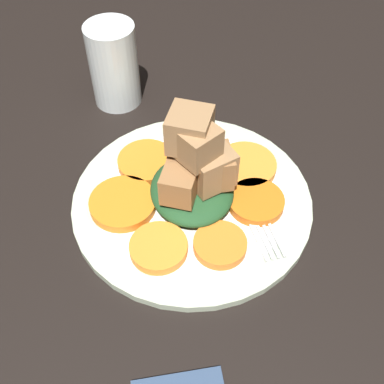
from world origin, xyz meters
TOP-DOWN VIEW (x-y plane):
  - table_slab at (0.00, 0.00)cm, footprint 120.00×120.00cm
  - plate at (0.00, 0.00)cm, footprint 27.93×27.93cm
  - carrot_slice_0 at (-7.36, -1.80)cm, footprint 5.76×5.76cm
  - carrot_slice_1 at (-2.28, -7.05)cm, footprint 6.43×6.43cm
  - carrot_slice_2 at (3.41, -7.18)cm, footprint 7.48×7.48cm
  - carrot_slice_3 at (7.79, -1.51)cm, footprint 6.43×6.43cm
  - carrot_slice_4 at (6.05, 4.67)cm, footprint 7.04×7.04cm
  - carrot_slice_5 at (0.09, 8.00)cm, footprint 7.64×7.64cm
  - carrot_slice_6 at (-6.65, 4.69)cm, footprint 6.24×6.24cm
  - center_pile at (0.18, -0.39)cm, footprint 10.63×9.70cm
  - fork at (-1.76, -6.34)cm, footprint 17.31×3.72cm
  - water_glass at (20.82, 7.26)cm, footprint 6.65×6.65cm

SIDE VIEW (x-z plane):
  - table_slab at x=0.00cm, z-range 0.00..2.00cm
  - plate at x=0.00cm, z-range 1.99..3.04cm
  - fork at x=-1.76cm, z-range 3.10..3.50cm
  - carrot_slice_0 at x=-7.36cm, z-range 3.10..4.21cm
  - carrot_slice_1 at x=-2.28cm, z-range 3.10..4.21cm
  - carrot_slice_2 at x=3.41cm, z-range 3.10..4.21cm
  - carrot_slice_3 at x=7.79cm, z-range 3.10..4.21cm
  - carrot_slice_4 at x=6.05cm, z-range 3.10..4.21cm
  - carrot_slice_5 at x=0.09cm, z-range 3.10..4.21cm
  - carrot_slice_6 at x=-6.65cm, z-range 3.10..4.21cm
  - center_pile at x=0.18cm, z-range 1.64..13.08cm
  - water_glass at x=20.82cm, z-range 2.00..13.55cm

